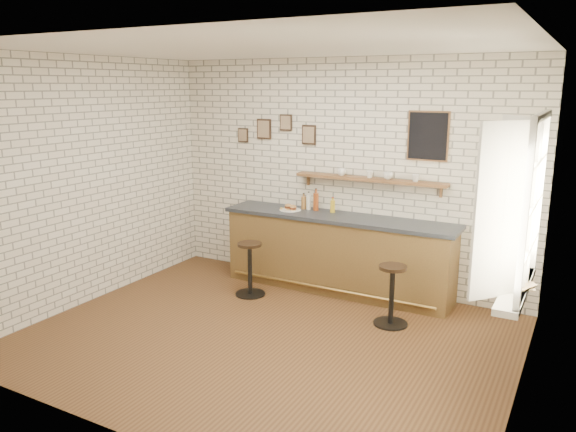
{
  "coord_description": "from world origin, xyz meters",
  "views": [
    {
      "loc": [
        2.88,
        -4.77,
        2.65
      ],
      "look_at": [
        -0.23,
        0.9,
        1.14
      ],
      "focal_mm": 35.0,
      "sensor_mm": 36.0,
      "label": 1
    }
  ],
  "objects_px": {
    "sandwich_plate": "(290,210)",
    "bar_counter": "(337,253)",
    "shelf_cup_c": "(388,176)",
    "bar_stool_right": "(392,293)",
    "bitters_bottle_white": "(309,202)",
    "shelf_cup_d": "(416,178)",
    "book_upper": "(513,283)",
    "ciabatta_sandwich": "(291,207)",
    "book_lower": "(513,285)",
    "condiment_bottle_yellow": "(333,206)",
    "bitters_bottle_brown": "(304,202)",
    "shelf_cup_a": "(342,172)",
    "shelf_cup_b": "(370,174)",
    "bar_stool_left": "(250,267)",
    "bitters_bottle_amber": "(316,201)"
  },
  "relations": [
    {
      "from": "book_lower",
      "to": "condiment_bottle_yellow",
      "type": "bearing_deg",
      "value": 138.26
    },
    {
      "from": "bitters_bottle_white",
      "to": "shelf_cup_c",
      "type": "bearing_deg",
      "value": 3.08
    },
    {
      "from": "shelf_cup_b",
      "to": "bar_counter",
      "type": "bearing_deg",
      "value": 171.05
    },
    {
      "from": "ciabatta_sandwich",
      "to": "shelf_cup_d",
      "type": "bearing_deg",
      "value": 7.7
    },
    {
      "from": "bitters_bottle_amber",
      "to": "condiment_bottle_yellow",
      "type": "height_order",
      "value": "bitters_bottle_amber"
    },
    {
      "from": "bitters_bottle_white",
      "to": "bar_stool_left",
      "type": "xyz_separation_m",
      "value": [
        -0.41,
        -0.84,
        -0.74
      ]
    },
    {
      "from": "shelf_cup_b",
      "to": "shelf_cup_d",
      "type": "height_order",
      "value": "same"
    },
    {
      "from": "bar_counter",
      "to": "condiment_bottle_yellow",
      "type": "relative_size",
      "value": 15.25
    },
    {
      "from": "shelf_cup_b",
      "to": "shelf_cup_d",
      "type": "distance_m",
      "value": 0.59
    },
    {
      "from": "shelf_cup_a",
      "to": "bitters_bottle_brown",
      "type": "bearing_deg",
      "value": 168.06
    },
    {
      "from": "shelf_cup_a",
      "to": "book_upper",
      "type": "distance_m",
      "value": 2.94
    },
    {
      "from": "shelf_cup_c",
      "to": "bar_stool_right",
      "type": "bearing_deg",
      "value": -157.57
    },
    {
      "from": "bitters_bottle_amber",
      "to": "condiment_bottle_yellow",
      "type": "bearing_deg",
      "value": 0.0
    },
    {
      "from": "bitters_bottle_white",
      "to": "shelf_cup_c",
      "type": "xyz_separation_m",
      "value": [
        1.07,
        0.06,
        0.44
      ]
    },
    {
      "from": "bitters_bottle_white",
      "to": "bar_stool_left",
      "type": "relative_size",
      "value": 0.35
    },
    {
      "from": "bitters_bottle_amber",
      "to": "shelf_cup_d",
      "type": "bearing_deg",
      "value": 2.52
    },
    {
      "from": "bar_counter",
      "to": "shelf_cup_d",
      "type": "height_order",
      "value": "shelf_cup_d"
    },
    {
      "from": "bar_stool_left",
      "to": "book_lower",
      "type": "distance_m",
      "value": 3.36
    },
    {
      "from": "book_upper",
      "to": "condiment_bottle_yellow",
      "type": "bearing_deg",
      "value": 172.68
    },
    {
      "from": "ciabatta_sandwich",
      "to": "bitters_bottle_white",
      "type": "relative_size",
      "value": 0.86
    },
    {
      "from": "ciabatta_sandwich",
      "to": "bitters_bottle_amber",
      "type": "bearing_deg",
      "value": 28.43
    },
    {
      "from": "bar_stool_left",
      "to": "bar_stool_right",
      "type": "relative_size",
      "value": 1.0
    },
    {
      "from": "bar_stool_left",
      "to": "condiment_bottle_yellow",
      "type": "bearing_deg",
      "value": 47.6
    },
    {
      "from": "condiment_bottle_yellow",
      "to": "shelf_cup_d",
      "type": "relative_size",
      "value": 2.15
    },
    {
      "from": "shelf_cup_a",
      "to": "shelf_cup_b",
      "type": "distance_m",
      "value": 0.38
    },
    {
      "from": "ciabatta_sandwich",
      "to": "condiment_bottle_yellow",
      "type": "relative_size",
      "value": 1.04
    },
    {
      "from": "bar_counter",
      "to": "shelf_cup_a",
      "type": "bearing_deg",
      "value": 103.34
    },
    {
      "from": "bar_stool_left",
      "to": "bar_stool_right",
      "type": "height_order",
      "value": "bar_stool_right"
    },
    {
      "from": "bar_stool_right",
      "to": "shelf_cup_c",
      "type": "xyz_separation_m",
      "value": [
        -0.41,
        0.92,
        1.17
      ]
    },
    {
      "from": "shelf_cup_b",
      "to": "book_lower",
      "type": "distance_m",
      "value": 2.64
    },
    {
      "from": "shelf_cup_c",
      "to": "book_lower",
      "type": "bearing_deg",
      "value": -134.98
    },
    {
      "from": "ciabatta_sandwich",
      "to": "bitters_bottle_amber",
      "type": "relative_size",
      "value": 0.71
    },
    {
      "from": "shelf_cup_c",
      "to": "book_upper",
      "type": "relative_size",
      "value": 0.51
    },
    {
      "from": "bar_stool_right",
      "to": "bar_counter",
      "type": "bearing_deg",
      "value": 143.86
    },
    {
      "from": "bitters_bottle_brown",
      "to": "shelf_cup_a",
      "type": "xyz_separation_m",
      "value": [
        0.53,
        0.06,
        0.45
      ]
    },
    {
      "from": "bitters_bottle_white",
      "to": "book_lower",
      "type": "height_order",
      "value": "bitters_bottle_white"
    },
    {
      "from": "ciabatta_sandwich",
      "to": "bitters_bottle_white",
      "type": "height_order",
      "value": "bitters_bottle_white"
    },
    {
      "from": "bar_counter",
      "to": "ciabatta_sandwich",
      "type": "relative_size",
      "value": 14.64
    },
    {
      "from": "condiment_bottle_yellow",
      "to": "book_lower",
      "type": "xyz_separation_m",
      "value": [
        2.45,
        -1.59,
        -0.15
      ]
    },
    {
      "from": "sandwich_plate",
      "to": "shelf_cup_a",
      "type": "distance_m",
      "value": 0.86
    },
    {
      "from": "sandwich_plate",
      "to": "bitters_bottle_white",
      "type": "xyz_separation_m",
      "value": [
        0.2,
        0.16,
        0.09
      ]
    },
    {
      "from": "bar_stool_right",
      "to": "shelf_cup_d",
      "type": "bearing_deg",
      "value": 93.6
    },
    {
      "from": "sandwich_plate",
      "to": "bar_stool_left",
      "type": "height_order",
      "value": "sandwich_plate"
    },
    {
      "from": "shelf_cup_d",
      "to": "book_upper",
      "type": "relative_size",
      "value": 0.42
    },
    {
      "from": "ciabatta_sandwich",
      "to": "bitters_bottle_brown",
      "type": "xyz_separation_m",
      "value": [
        0.11,
        0.16,
        0.04
      ]
    },
    {
      "from": "sandwich_plate",
      "to": "bar_counter",
      "type": "bearing_deg",
      "value": 1.41
    },
    {
      "from": "bar_stool_right",
      "to": "shelf_cup_b",
      "type": "xyz_separation_m",
      "value": [
        -0.65,
        0.92,
        1.17
      ]
    },
    {
      "from": "shelf_cup_b",
      "to": "shelf_cup_c",
      "type": "xyz_separation_m",
      "value": [
        0.24,
        0.0,
        0.0
      ]
    },
    {
      "from": "ciabatta_sandwich",
      "to": "condiment_bottle_yellow",
      "type": "distance_m",
      "value": 0.57
    },
    {
      "from": "ciabatta_sandwich",
      "to": "book_upper",
      "type": "bearing_deg",
      "value": -25.59
    }
  ]
}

